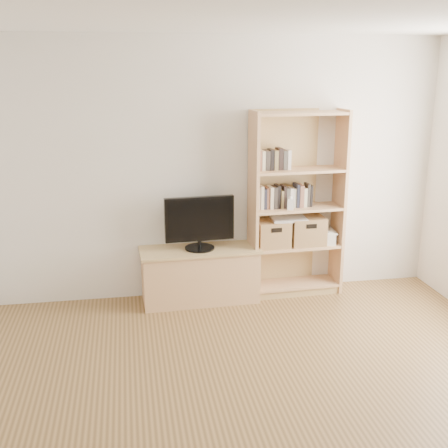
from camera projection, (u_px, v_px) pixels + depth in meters
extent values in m
cube|color=brown|center=(286.00, 438.00, 3.61)|extent=(4.50, 5.00, 0.01)
cube|color=silver|center=(221.00, 170.00, 5.62)|extent=(4.50, 0.02, 2.60)
cube|color=white|center=(302.00, 8.00, 2.90)|extent=(4.50, 5.00, 0.01)
cube|color=tan|center=(200.00, 276.00, 5.66)|extent=(1.16, 0.47, 0.53)
cube|color=tan|center=(297.00, 205.00, 5.68)|extent=(0.96, 0.38, 1.90)
cube|color=black|center=(199.00, 223.00, 5.51)|extent=(0.69, 0.09, 0.54)
cube|color=beige|center=(296.00, 196.00, 5.68)|extent=(0.81, 0.17, 0.22)
cube|color=beige|center=(277.00, 159.00, 5.53)|extent=(0.39, 0.17, 0.20)
cube|color=white|center=(290.00, 204.00, 5.55)|extent=(0.07, 0.05, 0.11)
cube|color=olive|center=(272.00, 234.00, 5.70)|extent=(0.34, 0.29, 0.27)
cube|color=olive|center=(307.00, 230.00, 5.78)|extent=(0.35, 0.29, 0.29)
cube|color=silver|center=(289.00, 219.00, 5.69)|extent=(0.36, 0.26, 0.03)
cube|color=silver|center=(325.00, 237.00, 5.85)|extent=(0.21, 0.27, 0.11)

